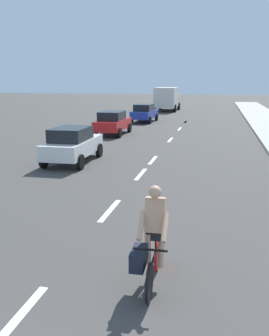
# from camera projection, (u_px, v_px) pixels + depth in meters

# --- Properties ---
(ground_plane) EXTENTS (160.00, 160.00, 0.00)m
(ground_plane) POSITION_uv_depth(u_px,v_px,m) (169.00, 141.00, 21.37)
(ground_plane) COLOR #423F3D
(lane_stripe_1) EXTENTS (0.16, 1.80, 0.01)m
(lane_stripe_1) POSITION_uv_depth(u_px,v_px,m) (16.00, 320.00, 5.37)
(lane_stripe_1) COLOR white
(lane_stripe_1) RESTS_ON ground
(lane_stripe_2) EXTENTS (0.16, 1.80, 0.01)m
(lane_stripe_2) POSITION_uv_depth(u_px,v_px,m) (110.00, 210.00, 9.93)
(lane_stripe_2) COLOR white
(lane_stripe_2) RESTS_ON ground
(lane_stripe_3) EXTENTS (0.16, 1.80, 0.01)m
(lane_stripe_3) POSITION_uv_depth(u_px,v_px,m) (141.00, 174.00, 13.79)
(lane_stripe_3) COLOR white
(lane_stripe_3) RESTS_ON ground
(lane_stripe_4) EXTENTS (0.16, 1.80, 0.01)m
(lane_stripe_4) POSITION_uv_depth(u_px,v_px,m) (153.00, 160.00, 16.26)
(lane_stripe_4) COLOR white
(lane_stripe_4) RESTS_ON ground
(lane_stripe_5) EXTENTS (0.16, 1.80, 0.01)m
(lane_stripe_5) POSITION_uv_depth(u_px,v_px,m) (170.00, 140.00, 21.87)
(lane_stripe_5) COLOR white
(lane_stripe_5) RESTS_ON ground
(lane_stripe_6) EXTENTS (0.16, 1.80, 0.01)m
(lane_stripe_6) POSITION_uv_depth(u_px,v_px,m) (180.00, 129.00, 26.90)
(lane_stripe_6) COLOR white
(lane_stripe_6) RESTS_ON ground
(lane_stripe_7) EXTENTS (0.16, 1.80, 0.01)m
(lane_stripe_7) POSITION_uv_depth(u_px,v_px,m) (185.00, 122.00, 31.48)
(lane_stripe_7) COLOR white
(lane_stripe_7) RESTS_ON ground
(lane_stripe_8) EXTENTS (0.16, 1.80, 0.01)m
(lane_stripe_8) POSITION_uv_depth(u_px,v_px,m) (185.00, 122.00, 31.42)
(lane_stripe_8) COLOR white
(lane_stripe_8) RESTS_ON ground
(cyclist) EXTENTS (0.64, 1.71, 1.82)m
(cyclist) POSITION_uv_depth(u_px,v_px,m) (151.00, 241.00, 6.12)
(cyclist) COLOR black
(cyclist) RESTS_ON ground
(parked_car_white) EXTENTS (1.88, 3.87, 1.57)m
(parked_car_white) POSITION_uv_depth(u_px,v_px,m) (72.00, 144.00, 15.66)
(parked_car_white) COLOR white
(parked_car_white) RESTS_ON ground
(parked_car_red) EXTENTS (1.82, 3.90, 1.57)m
(parked_car_red) POSITION_uv_depth(u_px,v_px,m) (113.00, 122.00, 23.87)
(parked_car_red) COLOR red
(parked_car_red) RESTS_ON ground
(parked_car_blue) EXTENTS (1.96, 3.93, 1.57)m
(parked_car_blue) POSITION_uv_depth(u_px,v_px,m) (144.00, 113.00, 31.26)
(parked_car_blue) COLOR #1E389E
(parked_car_blue) RESTS_ON ground
(delivery_truck) EXTENTS (2.71, 6.25, 2.80)m
(delivery_truck) POSITION_uv_depth(u_px,v_px,m) (167.00, 98.00, 43.02)
(delivery_truck) COLOR beige
(delivery_truck) RESTS_ON ground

